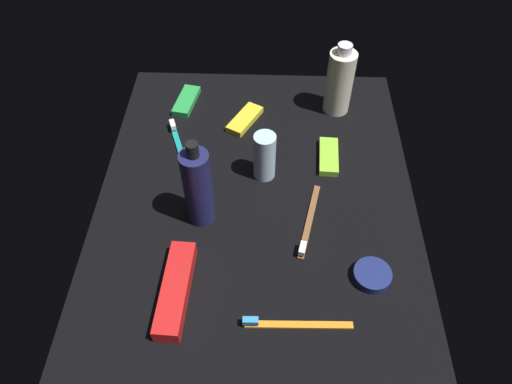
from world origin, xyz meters
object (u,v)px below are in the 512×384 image
object	(u,v)px
bodywash_bottle	(340,81)
snack_bar_green	(186,101)
snack_bar_lime	(329,156)
toothbrush_orange	(292,324)
lotion_bottle	(198,187)
snack_bar_yellow	(245,119)
toothbrush_brown	(308,224)
deodorant_stick	(265,156)
toothpaste_box_red	(176,290)
cream_tin_left	(372,275)
toothbrush_teal	(179,146)

from	to	relation	value
bodywash_bottle	snack_bar_green	world-z (taller)	bodywash_bottle
bodywash_bottle	snack_bar_lime	distance (cm)	18.52
toothbrush_orange	lotion_bottle	bearing A→B (deg)	38.15
snack_bar_yellow	toothbrush_brown	bearing A→B (deg)	-126.54
bodywash_bottle	snack_bar_green	size ratio (longest dim) A/B	1.68
toothbrush_brown	deodorant_stick	bearing A→B (deg)	33.93
deodorant_stick	toothpaste_box_red	world-z (taller)	deodorant_stick
toothpaste_box_red	cream_tin_left	xyz separation A→B (cm)	(4.40, -34.14, -0.71)
snack_bar_yellow	deodorant_stick	bearing A→B (deg)	-134.84
toothbrush_teal	snack_bar_green	size ratio (longest dim) A/B	1.66
snack_bar_lime	cream_tin_left	distance (cm)	29.70
snack_bar_lime	toothpaste_box_red	bearing A→B (deg)	142.99
lotion_bottle	snack_bar_green	distance (cm)	35.76
snack_bar_lime	cream_tin_left	bearing A→B (deg)	-165.56
toothbrush_brown	cream_tin_left	xyz separation A→B (cm)	(-11.02, -10.79, 0.28)
toothbrush_orange	deodorant_stick	bearing A→B (deg)	9.06
deodorant_stick	cream_tin_left	xyz separation A→B (cm)	(-24.14, -19.62, -4.56)
snack_bar_lime	snack_bar_yellow	bearing A→B (deg)	61.94
toothbrush_orange	snack_bar_yellow	world-z (taller)	toothbrush_orange
toothpaste_box_red	snack_bar_yellow	xyz separation A→B (cm)	(44.90, -9.62, -0.85)
lotion_bottle	snack_bar_lime	world-z (taller)	lotion_bottle
toothbrush_teal	snack_bar_lime	distance (cm)	32.90
deodorant_stick	toothpaste_box_red	distance (cm)	32.25
toothbrush_teal	snack_bar_lime	xyz separation A→B (cm)	(-2.17, -32.83, 0.14)
toothpaste_box_red	snack_bar_green	size ratio (longest dim) A/B	1.69
deodorant_stick	snack_bar_yellow	bearing A→B (deg)	16.66
snack_bar_yellow	snack_bar_green	distance (cm)	15.69
toothbrush_teal	snack_bar_lime	size ratio (longest dim) A/B	1.66
bodywash_bottle	toothbrush_teal	distance (cm)	39.14
toothbrush_brown	snack_bar_lime	distance (cm)	18.79
deodorant_stick	snack_bar_yellow	size ratio (longest dim) A/B	1.05
lotion_bottle	toothbrush_orange	world-z (taller)	lotion_bottle
toothbrush_orange	toothpaste_box_red	xyz separation A→B (cm)	(5.04, 19.87, 0.99)
snack_bar_yellow	snack_bar_lime	bearing A→B (deg)	-92.76
lotion_bottle	bodywash_bottle	distance (cm)	43.90
snack_bar_lime	deodorant_stick	bearing A→B (deg)	113.03
deodorant_stick	lotion_bottle	bearing A→B (deg)	133.96
lotion_bottle	cream_tin_left	world-z (taller)	lotion_bottle
deodorant_stick	bodywash_bottle	bearing A→B (deg)	-37.13
toothbrush_teal	cream_tin_left	size ratio (longest dim) A/B	2.56
deodorant_stick	toothbrush_brown	xyz separation A→B (cm)	(-13.12, -8.83, -4.84)
toothbrush_teal	snack_bar_green	bearing A→B (deg)	1.26
toothbrush_teal	toothbrush_orange	world-z (taller)	same
bodywash_bottle	toothbrush_orange	distance (cm)	57.02
deodorant_stick	toothbrush_orange	size ratio (longest dim) A/B	0.60
snack_bar_yellow	toothbrush_orange	bearing A→B (deg)	-139.90
toothbrush_orange	bodywash_bottle	bearing A→B (deg)	-11.41
deodorant_stick	snack_bar_yellow	xyz separation A→B (cm)	(16.36, 4.90, -4.70)
deodorant_stick	cream_tin_left	size ratio (longest dim) A/B	1.61
toothpaste_box_red	cream_tin_left	distance (cm)	34.43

